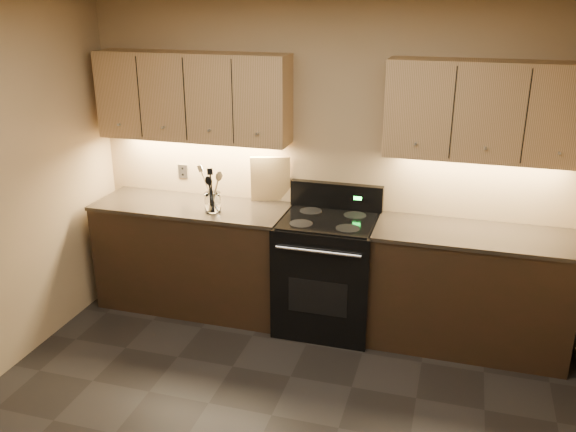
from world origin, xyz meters
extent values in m
cube|color=tan|center=(0.00, 2.00, 1.30)|extent=(4.00, 0.04, 2.60)
cube|color=black|center=(-1.10, 1.70, 0.45)|extent=(1.60, 0.60, 0.90)
cube|color=#3A3025|center=(-1.10, 1.70, 0.92)|extent=(1.62, 0.62, 0.03)
cube|color=black|center=(1.18, 1.70, 0.45)|extent=(1.44, 0.60, 0.90)
cube|color=#3A3025|center=(1.18, 1.70, 0.92)|extent=(1.46, 0.62, 0.03)
cube|color=black|center=(0.08, 1.68, 0.46)|extent=(0.76, 0.65, 0.92)
cube|color=black|center=(0.08, 1.68, 0.93)|extent=(0.70, 0.60, 0.01)
cube|color=black|center=(0.08, 1.96, 1.03)|extent=(0.76, 0.07, 0.22)
cube|color=#19FF33|center=(0.26, 1.92, 1.04)|extent=(0.06, 0.00, 0.03)
cylinder|color=silver|center=(0.08, 1.34, 0.80)|extent=(0.65, 0.02, 0.02)
cube|color=black|center=(0.08, 1.35, 0.41)|extent=(0.46, 0.00, 0.28)
cylinder|color=black|center=(-0.10, 1.53, 0.93)|extent=(0.18, 0.18, 0.00)
cylinder|color=black|center=(0.26, 1.53, 0.93)|extent=(0.18, 0.18, 0.00)
cylinder|color=black|center=(-0.10, 1.82, 0.93)|extent=(0.18, 0.18, 0.00)
cylinder|color=black|center=(0.26, 1.82, 0.93)|extent=(0.18, 0.18, 0.00)
cube|color=tan|center=(-1.10, 1.85, 1.80)|extent=(1.60, 0.30, 0.70)
cube|color=tan|center=(1.18, 1.85, 1.80)|extent=(1.44, 0.30, 0.70)
cube|color=#B2B5BA|center=(-1.30, 1.99, 1.12)|extent=(0.08, 0.01, 0.12)
cylinder|color=white|center=(-0.85, 1.59, 1.01)|extent=(0.16, 0.16, 0.16)
cylinder|color=white|center=(-0.85, 1.59, 0.94)|extent=(0.13, 0.13, 0.02)
cube|color=tan|center=(-0.48, 1.94, 1.13)|extent=(0.35, 0.20, 0.41)
camera|label=1|loc=(1.02, -2.67, 2.59)|focal=38.00mm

